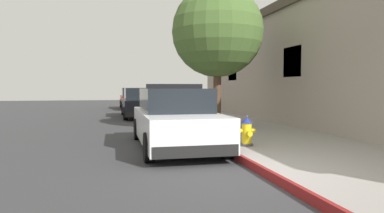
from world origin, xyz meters
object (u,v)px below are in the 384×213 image
(parked_car_silver_ahead, at_px, (141,103))
(fire_hydrant, at_px, (247,132))
(police_cruiser, at_px, (175,119))
(street_tree, at_px, (217,32))
(parked_car_dark_far, at_px, (133,99))

(parked_car_silver_ahead, bearing_deg, fire_hydrant, -81.16)
(fire_hydrant, bearing_deg, police_cruiser, 145.21)
(police_cruiser, height_order, fire_hydrant, police_cruiser)
(fire_hydrant, height_order, street_tree, street_tree)
(parked_car_dark_far, xyz_separation_m, fire_hydrant, (1.64, -18.66, -0.23))
(police_cruiser, distance_m, street_tree, 4.59)
(parked_car_silver_ahead, relative_size, fire_hydrant, 6.37)
(parked_car_dark_far, bearing_deg, parked_car_silver_ahead, -90.51)
(parked_car_silver_ahead, height_order, fire_hydrant, parked_car_silver_ahead)
(parked_car_silver_ahead, relative_size, parked_car_dark_far, 1.00)
(parked_car_dark_far, height_order, street_tree, street_tree)
(police_cruiser, xyz_separation_m, parked_car_dark_far, (-0.06, 17.56, -0.00))
(fire_hydrant, distance_m, street_tree, 5.12)
(parked_car_dark_far, bearing_deg, police_cruiser, -89.81)
(police_cruiser, relative_size, parked_car_dark_far, 1.00)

